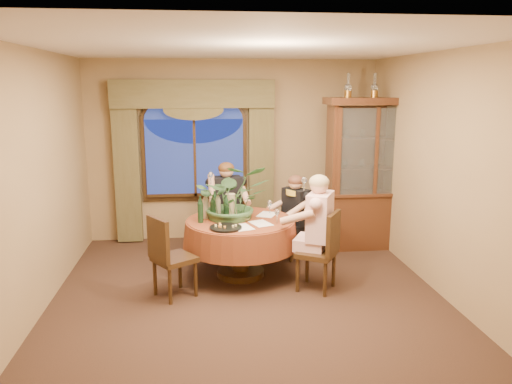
{
  "coord_description": "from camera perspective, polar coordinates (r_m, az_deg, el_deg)",
  "views": [
    {
      "loc": [
        -0.52,
        -5.29,
        2.42
      ],
      "look_at": [
        0.17,
        0.77,
        1.1
      ],
      "focal_mm": 35.0,
      "sensor_mm": 36.0,
      "label": 1
    }
  ],
  "objects": [
    {
      "name": "wine_bottle_1",
      "position": [
        6.46,
        -4.74,
        -1.31
      ],
      "size": [
        0.07,
        0.07,
        0.33
      ],
      "primitive_type": "cylinder",
      "color": "black",
      "rests_on": "dining_table"
    },
    {
      "name": "chair_back",
      "position": [
        7.27,
        -2.64,
        -3.29
      ],
      "size": [
        0.43,
        0.43,
        0.96
      ],
      "primitive_type": "cube",
      "rotation": [
        0.0,
        0.0,
        -3.11
      ],
      "color": "black",
      "rests_on": "floor"
    },
    {
      "name": "chair_right",
      "position": [
        6.01,
        6.91,
        -6.71
      ],
      "size": [
        0.58,
        0.58,
        0.96
      ],
      "primitive_type": "cube",
      "rotation": [
        0.0,
        0.0,
        1.02
      ],
      "color": "black",
      "rests_on": "floor"
    },
    {
      "name": "oil_lamp_center",
      "position": [
        7.48,
        13.41,
        11.78
      ],
      "size": [
        0.11,
        0.11,
        0.34
      ],
      "primitive_type": null,
      "color": "#A5722D",
      "rests_on": "china_cabinet"
    },
    {
      "name": "china_cabinet",
      "position": [
        7.59,
        12.93,
        2.02
      ],
      "size": [
        1.38,
        0.55,
        2.24
      ],
      "primitive_type": "cube",
      "color": "#3A1F13",
      "rests_on": "floor"
    },
    {
      "name": "tasting_paper_0",
      "position": [
        6.11,
        0.56,
        -3.61
      ],
      "size": [
        0.3,
        0.36,
        0.0
      ],
      "primitive_type": "cube",
      "rotation": [
        0.0,
        0.0,
        0.37
      ],
      "color": "white",
      "rests_on": "dining_table"
    },
    {
      "name": "swag_valance",
      "position": [
        7.65,
        -7.2,
        11.06
      ],
      "size": [
        2.45,
        0.16,
        0.42
      ],
      "primitive_type": null,
      "color": "#4A4424",
      "rests_on": "wall_back"
    },
    {
      "name": "drapery_right",
      "position": [
        7.83,
        0.58,
        3.09
      ],
      "size": [
        0.38,
        0.14,
        2.32
      ],
      "primitive_type": "cube",
      "color": "#4A4424",
      "rests_on": "floor"
    },
    {
      "name": "person_pink",
      "position": [
        6.03,
        7.26,
        -4.5
      ],
      "size": [
        0.63,
        0.65,
        1.39
      ],
      "primitive_type": null,
      "rotation": [
        0.0,
        0.0,
        1.11
      ],
      "color": "beige",
      "rests_on": "floor"
    },
    {
      "name": "wine_glass_person_scarf",
      "position": [
        6.58,
        1.58,
        -1.7
      ],
      "size": [
        0.07,
        0.07,
        0.18
      ],
      "primitive_type": null,
      "color": "silver",
      "rests_on": "dining_table"
    },
    {
      "name": "wine_bottle_0",
      "position": [
        6.24,
        -4.93,
        -1.79
      ],
      "size": [
        0.07,
        0.07,
        0.33
      ],
      "primitive_type": "cylinder",
      "color": "black",
      "rests_on": "dining_table"
    },
    {
      "name": "stoneware_vase",
      "position": [
        6.36,
        -2.93,
        -1.58
      ],
      "size": [
        0.17,
        0.17,
        0.31
      ],
      "primitive_type": null,
      "color": "#8C7857",
      "rests_on": "dining_table"
    },
    {
      "name": "person_back",
      "position": [
        7.22,
        -3.39,
        -1.81
      ],
      "size": [
        0.54,
        0.5,
        1.35
      ],
      "primitive_type": null,
      "rotation": [
        0.0,
        0.0,
        -3.01
      ],
      "color": "black",
      "rests_on": "floor"
    },
    {
      "name": "tasting_paper_2",
      "position": [
        5.95,
        -1.56,
        -4.05
      ],
      "size": [
        0.29,
        0.35,
        0.0
      ],
      "primitive_type": "cube",
      "rotation": [
        0.0,
        0.0,
        0.31
      ],
      "color": "white",
      "rests_on": "dining_table"
    },
    {
      "name": "olive_bowl",
      "position": [
        6.24,
        -1.37,
        -3.11
      ],
      "size": [
        0.14,
        0.14,
        0.04
      ],
      "primitive_type": "imported",
      "color": "#535B2E",
      "rests_on": "dining_table"
    },
    {
      "name": "chair_front_left",
      "position": [
        5.86,
        -9.31,
        -7.28
      ],
      "size": [
        0.58,
        0.58,
        0.96
      ],
      "primitive_type": "cube",
      "rotation": [
        0.0,
        0.0,
        -0.98
      ],
      "color": "black",
      "rests_on": "floor"
    },
    {
      "name": "oil_lamp_right",
      "position": [
        7.62,
        16.22,
        11.63
      ],
      "size": [
        0.11,
        0.11,
        0.34
      ],
      "primitive_type": null,
      "color": "#A5722D",
      "rests_on": "china_cabinet"
    },
    {
      "name": "floor",
      "position": [
        5.84,
        -0.81,
        -12.26
      ],
      "size": [
        5.0,
        5.0,
        0.0
      ],
      "primitive_type": "plane",
      "color": "black",
      "rests_on": "ground"
    },
    {
      "name": "wall_right",
      "position": [
        6.06,
        20.84,
        1.71
      ],
      "size": [
        0.0,
        5.0,
        5.0
      ],
      "primitive_type": "plane",
      "rotation": [
        1.57,
        0.0,
        -1.57
      ],
      "color": "olive",
      "rests_on": "ground"
    },
    {
      "name": "wine_bottle_5",
      "position": [
        6.22,
        -3.41,
        -1.81
      ],
      "size": [
        0.07,
        0.07,
        0.33
      ],
      "primitive_type": "cylinder",
      "color": "black",
      "rests_on": "dining_table"
    },
    {
      "name": "window",
      "position": [
        7.81,
        -7.0,
        3.86
      ],
      "size": [
        1.62,
        0.1,
        1.32
      ],
      "primitive_type": null,
      "color": "navy",
      "rests_on": "wall_back"
    },
    {
      "name": "ceiling",
      "position": [
        5.33,
        -0.9,
        16.29
      ],
      "size": [
        5.0,
        5.0,
        0.0
      ],
      "primitive_type": "plane",
      "rotation": [
        3.14,
        0.0,
        0.0
      ],
      "color": "white",
      "rests_on": "wall_back"
    },
    {
      "name": "centerpiece_plant",
      "position": [
        6.26,
        -2.67,
        2.34
      ],
      "size": [
        0.92,
        1.02,
        0.8
      ],
      "primitive_type": "imported",
      "color": "#365E35",
      "rests_on": "dining_table"
    },
    {
      "name": "dining_table",
      "position": [
        6.42,
        -1.79,
        -6.38
      ],
      "size": [
        1.7,
        1.7,
        0.75
      ],
      "primitive_type": "cylinder",
      "rotation": [
        0.0,
        0.0,
        -0.18
      ],
      "color": "maroon",
      "rests_on": "floor"
    },
    {
      "name": "chair_back_right",
      "position": [
        7.11,
        3.83,
        -3.65
      ],
      "size": [
        0.59,
        0.59,
        0.96
      ],
      "primitive_type": "cube",
      "rotation": [
        0.0,
        0.0,
        -3.99
      ],
      "color": "black",
      "rests_on": "floor"
    },
    {
      "name": "wine_bottle_3",
      "position": [
        6.35,
        -5.79,
        -1.56
      ],
      "size": [
        0.07,
        0.07,
        0.33
      ],
      "primitive_type": "cylinder",
      "color": "tan",
      "rests_on": "dining_table"
    },
    {
      "name": "person_scarf",
      "position": [
        6.95,
        4.6,
        -2.96
      ],
      "size": [
        0.57,
        0.58,
        1.21
      ],
      "primitive_type": null,
      "rotation": [
        0.0,
        0.0,
        -4.15
      ],
      "color": "black",
      "rests_on": "floor"
    },
    {
      "name": "wine_glass_person_pink",
      "position": [
        6.13,
        2.42,
        -2.75
      ],
      "size": [
        0.07,
        0.07,
        0.18
      ],
      "primitive_type": null,
      "color": "silver",
      "rests_on": "dining_table"
    },
    {
      "name": "wine_glass_person_back",
      "position": [
        6.75,
        -2.69,
        -1.35
      ],
      "size": [
        0.07,
        0.07,
        0.18
      ],
      "primitive_type": null,
      "color": "silver",
      "rests_on": "dining_table"
    },
    {
      "name": "tasting_paper_1",
      "position": [
        6.53,
        1.27,
        -2.58
      ],
      "size": [
        0.32,
        0.36,
        0.0
      ],
      "primitive_type": "cube",
      "rotation": [
        0.0,
        0.0,
        -0.45
      ],
      "color": "white",
      "rests_on": "dining_table"
    },
    {
      "name": "drapery_left",
      "position": [
        7.85,
        -14.53,
        2.73
      ],
      "size": [
        0.38,
        0.14,
        2.32
      ],
      "primitive_type": "cube",
      "color": "#4A4424",
      "rests_on": "floor"
    },
    {
      "name": "cheese_platter",
      "position": [
        5.91,
        -3.47,
        -4.1
      ],
      "size": [
        0.38,
        0.38,
        0.02
      ],
      "primitive_type": "cylinder",
      "color": "black",
      "rests_on": "dining_table"
    },
    {
      "name": "oil_lamp_left",
      "position": [
        7.36,
        10.5,
        11.9
      ],
      "size": [
        0.11,
        0.11,
        0.34
      ],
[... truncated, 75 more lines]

